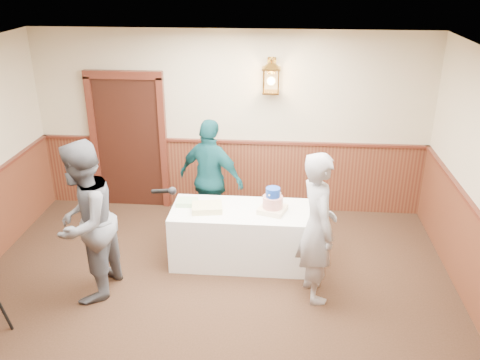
% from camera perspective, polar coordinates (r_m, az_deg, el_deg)
% --- Properties ---
extents(ground, '(7.00, 7.00, 0.00)m').
position_cam_1_polar(ground, '(5.43, -4.85, -19.52)').
color(ground, black).
rests_on(ground, ground).
extents(room_shell, '(6.02, 7.02, 2.81)m').
position_cam_1_polar(room_shell, '(4.93, -5.21, -2.74)').
color(room_shell, beige).
rests_on(room_shell, ground).
extents(display_table, '(1.80, 0.80, 0.75)m').
position_cam_1_polar(display_table, '(6.70, 0.14, -6.19)').
color(display_table, white).
rests_on(display_table, ground).
extents(tiered_cake, '(0.40, 0.40, 0.33)m').
position_cam_1_polar(tiered_cake, '(6.42, 3.69, -2.53)').
color(tiered_cake, '#FAE3BC').
rests_on(tiered_cake, display_table).
extents(sheet_cake_yellow, '(0.42, 0.35, 0.08)m').
position_cam_1_polar(sheet_cake_yellow, '(6.49, -3.73, -3.11)').
color(sheet_cake_yellow, '#F7F493').
rests_on(sheet_cake_yellow, display_table).
extents(sheet_cake_green, '(0.28, 0.23, 0.06)m').
position_cam_1_polar(sheet_cake_green, '(6.67, -5.97, -2.50)').
color(sheet_cake_green, '#ABEBA6').
rests_on(sheet_cake_green, display_table).
extents(interviewer, '(1.55, 1.01, 1.92)m').
position_cam_1_polar(interviewer, '(6.03, -17.08, -4.57)').
color(interviewer, '#5B5D64').
rests_on(interviewer, ground).
extents(baker, '(0.59, 0.75, 1.82)m').
position_cam_1_polar(baker, '(5.84, 8.69, -5.30)').
color(baker, '#9E9DA3').
rests_on(baker, ground).
extents(assistant_p, '(1.10, 0.80, 1.73)m').
position_cam_1_polar(assistant_p, '(7.13, -3.27, 0.10)').
color(assistant_p, '#10454B').
rests_on(assistant_p, ground).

